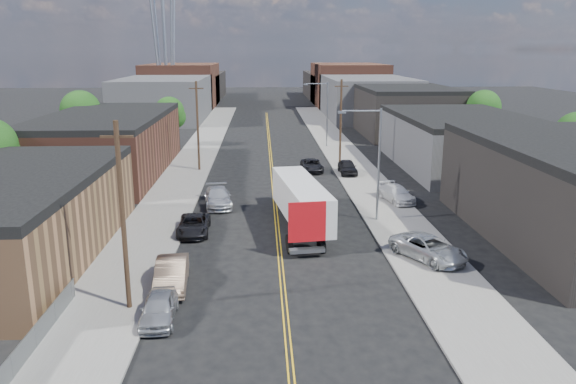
{
  "coord_description": "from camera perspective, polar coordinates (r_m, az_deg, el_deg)",
  "views": [
    {
      "loc": [
        -1.13,
        -17.55,
        13.32
      ],
      "look_at": [
        0.89,
        24.94,
        2.5
      ],
      "focal_mm": 35.0,
      "sensor_mm": 36.0,
      "label": 1
    }
  ],
  "objects": [
    {
      "name": "skyline_right_a",
      "position": [
        114.89,
        7.99,
        9.49
      ],
      "size": [
        16.0,
        30.0,
        8.0
      ],
      "primitive_type": "cube",
      "color": "#363538",
      "rests_on": "ground"
    },
    {
      "name": "streetlight_near",
      "position": [
        44.17,
        8.74,
        3.68
      ],
      "size": [
        3.39,
        0.25,
        9.0
      ],
      "color": "gray",
      "rests_on": "ground"
    },
    {
      "name": "skyline_left_a",
      "position": [
        114.5,
        -12.37,
        9.28
      ],
      "size": [
        16.0,
        30.0,
        8.0
      ],
      "primitive_type": "cube",
      "color": "#363538",
      "rests_on": "ground"
    },
    {
      "name": "ground",
      "position": [
        78.69,
        -1.87,
        4.52
      ],
      "size": [
        260.0,
        260.0,
        0.0
      ],
      "primitive_type": "plane",
      "color": "black",
      "rests_on": "ground"
    },
    {
      "name": "industrial_right_b",
      "position": [
        68.4,
        17.14,
        5.01
      ],
      "size": [
        14.0,
        24.0,
        6.1
      ],
      "color": "#363538",
      "rests_on": "ground"
    },
    {
      "name": "industrial_right_c",
      "position": [
        92.98,
        11.81,
        8.1
      ],
      "size": [
        14.0,
        22.0,
        7.6
      ],
      "color": "black",
      "rests_on": "ground"
    },
    {
      "name": "tree_left_mid",
      "position": [
        76.45,
        -20.25,
        7.52
      ],
      "size": [
        5.1,
        5.04,
        8.37
      ],
      "color": "black",
      "rests_on": "ground"
    },
    {
      "name": "warehouse_brown",
      "position": [
        64.6,
        -17.89,
        4.66
      ],
      "size": [
        12.0,
        26.0,
        6.6
      ],
      "color": "#532C21",
      "rests_on": "ground"
    },
    {
      "name": "chainlink_fence",
      "position": [
        26.66,
        -26.26,
        -15.7
      ],
      "size": [
        0.05,
        16.0,
        1.22
      ],
      "color": "slate",
      "rests_on": "ground"
    },
    {
      "name": "semi_truck",
      "position": [
        43.39,
        1.19,
        -0.62
      ],
      "size": [
        4.0,
        14.87,
        3.82
      ],
      "rotation": [
        0.0,
        0.0,
        0.14
      ],
      "color": "silver",
      "rests_on": "ground"
    },
    {
      "name": "skyline_left_b",
      "position": [
        139.09,
        -10.7,
        10.6
      ],
      "size": [
        16.0,
        26.0,
        10.0
      ],
      "primitive_type": "cube",
      "color": "#532C21",
      "rests_on": "ground"
    },
    {
      "name": "utility_pole_right",
      "position": [
        66.71,
        5.38,
        7.17
      ],
      "size": [
        1.6,
        0.26,
        10.0
      ],
      "color": "black",
      "rests_on": "ground"
    },
    {
      "name": "streetlight_far",
      "position": [
        78.45,
        3.71,
        8.4
      ],
      "size": [
        3.39,
        0.25,
        9.0
      ],
      "color": "gray",
      "rests_on": "ground"
    },
    {
      "name": "skyline_right_b",
      "position": [
        139.41,
        6.1,
        10.78
      ],
      "size": [
        16.0,
        26.0,
        10.0
      ],
      "primitive_type": "cube",
      "color": "#532C21",
      "rests_on": "ground"
    },
    {
      "name": "car_right_lot_b",
      "position": [
        51.01,
        10.96,
        -0.15
      ],
      "size": [
        2.94,
        5.13,
        1.4
      ],
      "primitive_type": "imported",
      "rotation": [
        0.0,
        0.0,
        0.21
      ],
      "color": "silver",
      "rests_on": "sidewalk_right"
    },
    {
      "name": "utility_pole_left_near",
      "position": [
        29.6,
        -16.44,
        -2.38
      ],
      "size": [
        1.6,
        0.26,
        10.0
      ],
      "color": "black",
      "rests_on": "ground"
    },
    {
      "name": "car_left_c",
      "position": [
        42.32,
        -9.56,
        -3.31
      ],
      "size": [
        2.39,
        4.96,
        1.36
      ],
      "primitive_type": "imported",
      "rotation": [
        0.0,
        0.0,
        0.03
      ],
      "color": "black",
      "rests_on": "ground"
    },
    {
      "name": "sidewalk_right",
      "position": [
        64.81,
        6.78,
        2.38
      ],
      "size": [
        5.0,
        140.0,
        0.15
      ],
      "primitive_type": "cube",
      "color": "slate",
      "rests_on": "ground"
    },
    {
      "name": "car_left_d",
      "position": [
        49.4,
        -7.13,
        -0.54
      ],
      "size": [
        2.89,
        5.67,
        1.58
      ],
      "primitive_type": "imported",
      "rotation": [
        0.0,
        0.0,
        0.13
      ],
      "color": "silver",
      "rests_on": "ground"
    },
    {
      "name": "car_left_a",
      "position": [
        29.56,
        -12.98,
        -11.37
      ],
      "size": [
        1.83,
        4.25,
        1.43
      ],
      "primitive_type": "imported",
      "rotation": [
        0.0,
        0.0,
        0.04
      ],
      "color": "#B0B3B6",
      "rests_on": "ground"
    },
    {
      "name": "centerline",
      "position": [
        63.96,
        -1.66,
        2.25
      ],
      "size": [
        0.32,
        120.0,
        0.01
      ],
      "primitive_type": "cube",
      "color": "gold",
      "rests_on": "ground"
    },
    {
      "name": "warehouse_tan",
      "position": [
        40.73,
        -27.1,
        -2.31
      ],
      "size": [
        12.0,
        22.0,
        5.6
      ],
      "color": "brown",
      "rests_on": "ground"
    },
    {
      "name": "car_right_lot_a",
      "position": [
        37.46,
        14.11,
        -5.54
      ],
      "size": [
        4.87,
        5.98,
        1.51
      ],
      "primitive_type": "imported",
      "rotation": [
        0.0,
        0.0,
        0.52
      ],
      "color": "#B9BDBF",
      "rests_on": "sidewalk_right"
    },
    {
      "name": "car_left_b",
      "position": [
        33.23,
        -11.76,
        -8.14
      ],
      "size": [
        2.09,
        5.09,
        1.64
      ],
      "primitive_type": "imported",
      "rotation": [
        0.0,
        0.0,
        0.07
      ],
      "color": "#78604E",
      "rests_on": "ground"
    },
    {
      "name": "tree_right_far",
      "position": [
        83.98,
        19.28,
        7.92
      ],
      "size": [
        4.85,
        4.76,
        7.91
      ],
      "color": "black",
      "rests_on": "ground"
    },
    {
      "name": "utility_pole_left_far",
      "position": [
        63.48,
        -9.16,
        6.69
      ],
      "size": [
        1.6,
        0.26,
        10.0
      ],
      "color": "black",
      "rests_on": "ground"
    },
    {
      "name": "car_right_lot_c",
      "position": [
        61.52,
        6.06,
        2.55
      ],
      "size": [
        1.82,
        4.43,
        1.5
      ],
      "primitive_type": "imported",
      "rotation": [
        0.0,
        0.0,
        0.01
      ],
      "color": "black",
      "rests_on": "sidewalk_right"
    },
    {
      "name": "car_ahead_truck",
      "position": [
        63.21,
        2.44,
        2.72
      ],
      "size": [
        2.39,
        4.91,
        1.34
      ],
      "primitive_type": "imported",
      "rotation": [
        0.0,
        0.0,
        0.03
      ],
      "color": "black",
      "rests_on": "ground"
    },
    {
      "name": "skyline_right_c",
      "position": [
        159.26,
        4.99,
        10.69
      ],
      "size": [
        16.0,
        40.0,
        7.0
      ],
      "primitive_type": "cube",
      "color": "black",
      "rests_on": "ground"
    },
    {
      "name": "sidewalk_left",
      "position": [
        64.48,
        -10.13,
        2.19
      ],
      "size": [
        5.0,
        140.0,
        0.15
      ],
      "primitive_type": "cube",
      "color": "slate",
      "rests_on": "ground"
    },
    {
      "name": "tree_left_far",
      "position": [
        81.05,
        -11.92,
        7.77
      ],
      "size": [
        4.35,
        4.2,
        6.97
      ],
      "color": "black",
      "rests_on": "ground"
    },
    {
      "name": "skyline_left_c",
      "position": [
        158.98,
        -9.7,
        10.54
      ],
      "size": [
        16.0,
        40.0,
        7.0
      ],
      "primitive_type": "cube",
      "color": "black",
      "rests_on": "ground"
    }
  ]
}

